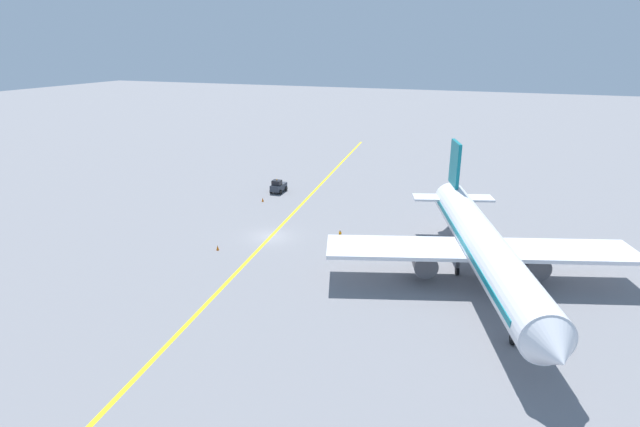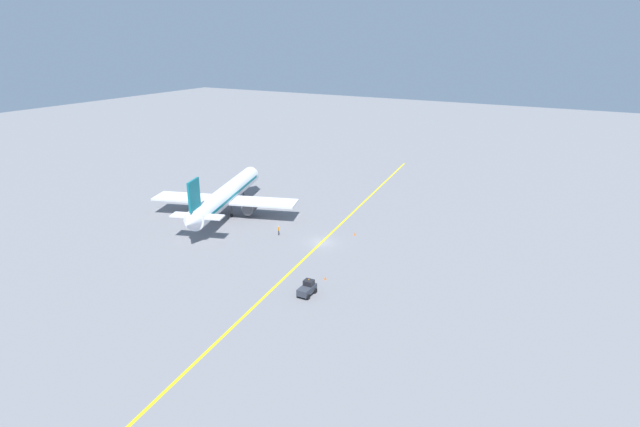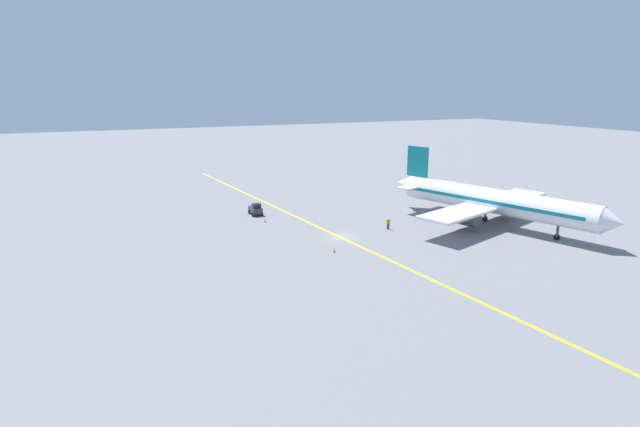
# 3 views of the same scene
# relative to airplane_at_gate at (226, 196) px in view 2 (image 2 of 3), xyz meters

# --- Properties ---
(ground_plane) EXTENTS (400.00, 400.00, 0.00)m
(ground_plane) POSITION_rel_airplane_at_gate_xyz_m (23.06, -3.67, -3.71)
(ground_plane) COLOR slate
(apron_yellow_centreline) EXTENTS (13.77, 119.30, 0.01)m
(apron_yellow_centreline) POSITION_rel_airplane_at_gate_xyz_m (23.06, -3.67, -3.71)
(apron_yellow_centreline) COLOR yellow
(apron_yellow_centreline) RESTS_ON ground
(airplane_at_gate) EXTENTS (28.24, 34.67, 10.60)m
(airplane_at_gate) POSITION_rel_airplane_at_gate_xyz_m (0.00, 0.00, 0.00)
(airplane_at_gate) COLOR white
(airplane_at_gate) RESTS_ON ground
(baggage_tug_dark) EXTENTS (1.78, 3.02, 2.11)m
(baggage_tug_dark) POSITION_rel_airplane_at_gate_xyz_m (29.98, -20.33, -2.81)
(baggage_tug_dark) COLOR #333842
(baggage_tug_dark) RESTS_ON ground
(ground_crew_worker) EXTENTS (0.38, 0.51, 1.68)m
(ground_crew_worker) POSITION_rel_airplane_at_gate_xyz_m (14.91, -4.29, -2.80)
(ground_crew_worker) COLOR #23232D
(ground_crew_worker) RESTS_ON ground
(traffic_cone_near_nose) EXTENTS (0.32, 0.32, 0.55)m
(traffic_cone_near_nose) POSITION_rel_airplane_at_gate_xyz_m (26.62, 1.94, -3.43)
(traffic_cone_near_nose) COLOR orange
(traffic_cone_near_nose) RESTS_ON ground
(traffic_cone_mid_apron) EXTENTS (0.32, 0.32, 0.55)m
(traffic_cone_mid_apron) POSITION_rel_airplane_at_gate_xyz_m (30.04, -15.32, -3.43)
(traffic_cone_mid_apron) COLOR orange
(traffic_cone_mid_apron) RESTS_ON ground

